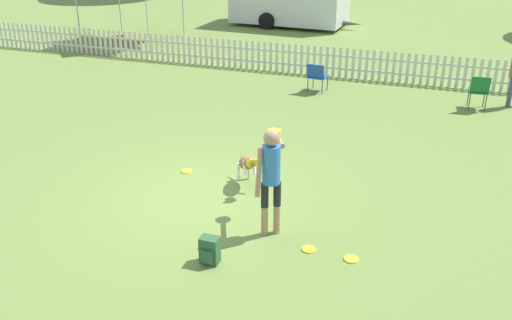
% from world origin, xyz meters
% --- Properties ---
extents(ground_plane, '(240.00, 240.00, 0.00)m').
position_xyz_m(ground_plane, '(0.00, 0.00, 0.00)').
color(ground_plane, olive).
extents(handler_person, '(0.49, 1.14, 1.77)m').
position_xyz_m(handler_person, '(1.50, -0.74, 1.12)').
color(handler_person, tan).
rests_on(handler_person, ground_plane).
extents(leaping_dog, '(0.70, 1.00, 0.77)m').
position_xyz_m(leaping_dog, '(0.61, 0.64, 0.48)').
color(leaping_dog, olive).
rests_on(leaping_dog, ground_plane).
extents(frisbee_near_handler, '(0.22, 0.22, 0.02)m').
position_xyz_m(frisbee_near_handler, '(-0.74, 0.86, 0.01)').
color(frisbee_near_handler, yellow).
rests_on(frisbee_near_handler, ground_plane).
extents(frisbee_near_dog, '(0.22, 0.22, 0.02)m').
position_xyz_m(frisbee_near_dog, '(2.21, -1.05, 0.01)').
color(frisbee_near_dog, yellow).
rests_on(frisbee_near_dog, ground_plane).
extents(frisbee_midfield, '(0.22, 0.22, 0.02)m').
position_xyz_m(frisbee_midfield, '(2.87, -1.10, 0.01)').
color(frisbee_midfield, yellow).
rests_on(frisbee_midfield, ground_plane).
extents(backpack_on_grass, '(0.27, 0.23, 0.42)m').
position_xyz_m(backpack_on_grass, '(0.92, -1.84, 0.21)').
color(backpack_on_grass, '#2D5633').
rests_on(backpack_on_grass, ground_plane).
extents(picket_fence, '(27.42, 0.04, 0.90)m').
position_xyz_m(picket_fence, '(0.00, 8.37, 0.45)').
color(picket_fence, beige).
rests_on(picket_fence, ground_plane).
extents(folding_chair_blue_left, '(0.49, 0.52, 0.89)m').
position_xyz_m(folding_chair_blue_left, '(4.67, 6.59, 0.54)').
color(folding_chair_blue_left, '#333338').
rests_on(folding_chair_blue_left, ground_plane).
extents(folding_chair_center, '(0.56, 0.57, 0.81)m').
position_xyz_m(folding_chair_center, '(0.47, 6.72, 0.48)').
color(folding_chair_center, '#333338').
rests_on(folding_chair_center, ground_plane).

